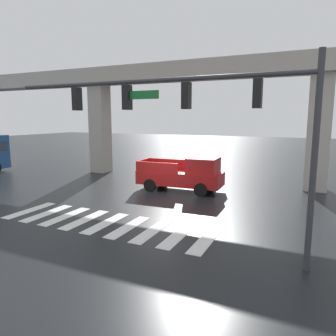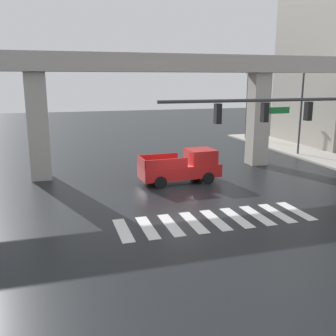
# 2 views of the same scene
# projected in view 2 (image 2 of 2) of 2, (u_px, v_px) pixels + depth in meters

# --- Properties ---
(ground_plane) EXTENTS (120.00, 120.00, 0.00)m
(ground_plane) POSITION_uv_depth(u_px,v_px,m) (182.00, 192.00, 22.59)
(ground_plane) COLOR black
(crosswalk_stripes) EXTENTS (9.35, 2.80, 0.01)m
(crosswalk_stripes) POSITION_uv_depth(u_px,v_px,m) (215.00, 220.00, 18.08)
(crosswalk_stripes) COLOR silver
(crosswalk_stripes) RESTS_ON ground
(elevated_overpass) EXTENTS (55.31, 2.02, 8.15)m
(elevated_overpass) POSITION_uv_depth(u_px,v_px,m) (157.00, 72.00, 26.24)
(elevated_overpass) COLOR #ADA89E
(elevated_overpass) RESTS_ON ground
(pickup_truck) EXTENTS (5.18, 2.25, 2.08)m
(pickup_truck) POSITION_uv_depth(u_px,v_px,m) (184.00, 167.00, 24.52)
(pickup_truck) COLOR red
(pickup_truck) RESTS_ON ground
(traffic_signal_mast) EXTENTS (10.89, 0.32, 6.20)m
(traffic_signal_mast) POSITION_uv_depth(u_px,v_px,m) (310.00, 120.00, 17.30)
(traffic_signal_mast) COLOR #38383D
(traffic_signal_mast) RESTS_ON ground
(street_lamp_mid_block) EXTENTS (0.44, 0.70, 7.24)m
(street_lamp_mid_block) POSITION_uv_depth(u_px,v_px,m) (302.00, 102.00, 32.39)
(street_lamp_mid_block) COLOR #38383D
(street_lamp_mid_block) RESTS_ON ground
(street_lamp_far_north) EXTENTS (0.44, 0.70, 7.24)m
(street_lamp_far_north) POSITION_uv_depth(u_px,v_px,m) (247.00, 97.00, 41.31)
(street_lamp_far_north) COLOR #38383D
(street_lamp_far_north) RESTS_ON ground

